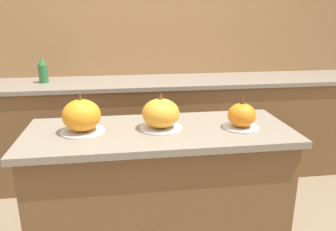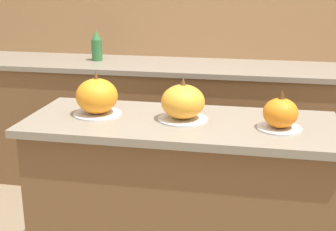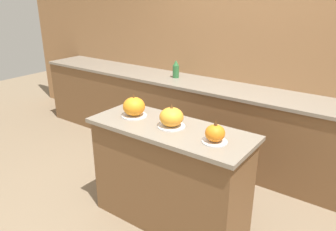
# 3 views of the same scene
# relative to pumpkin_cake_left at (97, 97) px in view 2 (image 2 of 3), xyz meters

# --- Properties ---
(wall_back) EXTENTS (8.00, 0.06, 2.50)m
(wall_back) POSITION_rel_pumpkin_cake_left_xyz_m (0.39, 1.60, 0.25)
(wall_back) COLOR #9E7047
(wall_back) RESTS_ON ground_plane
(kitchen_island) EXTENTS (1.39, 0.56, 0.92)m
(kitchen_island) POSITION_rel_pumpkin_cake_left_xyz_m (0.39, -0.01, -0.54)
(kitchen_island) COLOR brown
(kitchen_island) RESTS_ON ground_plane
(back_counter) EXTENTS (6.00, 0.60, 0.93)m
(back_counter) POSITION_rel_pumpkin_cake_left_xyz_m (0.39, 1.27, -0.54)
(back_counter) COLOR brown
(back_counter) RESTS_ON ground_plane
(pumpkin_cake_left) EXTENTS (0.22, 0.22, 0.21)m
(pumpkin_cake_left) POSITION_rel_pumpkin_cake_left_xyz_m (0.00, 0.00, 0.00)
(pumpkin_cake_left) COLOR silver
(pumpkin_cake_left) RESTS_ON kitchen_island
(pumpkin_cake_center) EXTENTS (0.22, 0.22, 0.19)m
(pumpkin_cake_center) POSITION_rel_pumpkin_cake_left_xyz_m (0.40, -0.00, -0.00)
(pumpkin_cake_center) COLOR silver
(pumpkin_cake_center) RESTS_ON kitchen_island
(pumpkin_cake_right) EXTENTS (0.19, 0.19, 0.17)m
(pumpkin_cake_right) POSITION_rel_pumpkin_cake_left_xyz_m (0.82, -0.05, -0.02)
(pumpkin_cake_right) COLOR silver
(pumpkin_cake_right) RESTS_ON kitchen_island
(bottle_tall) EXTENTS (0.08, 0.08, 0.22)m
(bottle_tall) POSITION_rel_pumpkin_cake_left_xyz_m (-0.46, 1.30, 0.03)
(bottle_tall) COLOR #2D6B38
(bottle_tall) RESTS_ON back_counter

